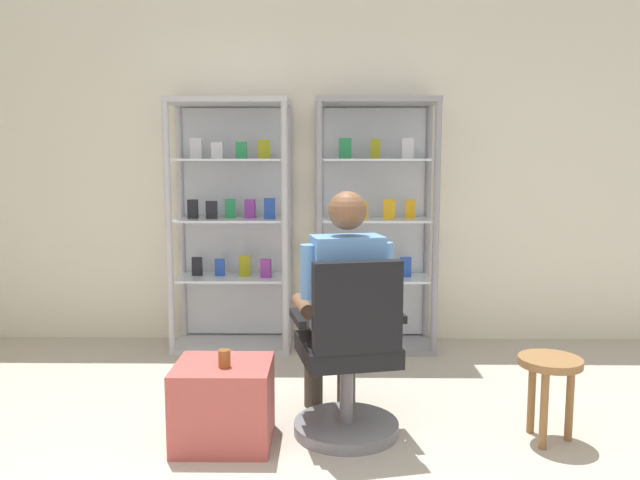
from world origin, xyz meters
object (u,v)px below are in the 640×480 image
seated_shopkeeper (342,298)px  wooden_stool (550,375)px  display_cabinet_right (375,224)px  office_chair (349,365)px  tea_glass (224,358)px  storage_crate (224,403)px  display_cabinet_left (232,223)px

seated_shopkeeper → wooden_stool: bearing=-9.9°
display_cabinet_right → wooden_stool: bearing=-65.1°
office_chair → tea_glass: office_chair is taller
storage_crate → tea_glass: (0.02, -0.05, 0.25)m
tea_glass → display_cabinet_left: bearing=97.1°
office_chair → storage_crate: office_chair is taller
storage_crate → office_chair: bearing=6.3°
display_cabinet_left → seated_shopkeeper: size_ratio=1.47×
display_cabinet_right → seated_shopkeeper: size_ratio=1.47×
display_cabinet_left → display_cabinet_right: same height
tea_glass → wooden_stool: tea_glass is taller
tea_glass → wooden_stool: 1.66m
seated_shopkeeper → wooden_stool: (1.06, -0.19, -0.36)m
display_cabinet_right → tea_glass: display_cabinet_right is taller
display_cabinet_left → wooden_stool: size_ratio=4.29×
tea_glass → wooden_stool: size_ratio=0.20×
display_cabinet_left → storage_crate: 1.89m
seated_shopkeeper → tea_glass: size_ratio=14.77×
display_cabinet_right → office_chair: 1.76m
display_cabinet_right → wooden_stool: (0.78, -1.68, -0.61)m
display_cabinet_left → wooden_stool: bearing=-41.8°
display_cabinet_left → storage_crate: size_ratio=3.91×
display_cabinet_left → seated_shopkeeper: (0.81, -1.49, -0.25)m
seated_shopkeeper → storage_crate: 0.82m
seated_shopkeeper → display_cabinet_left: bearing=118.6°
tea_glass → display_cabinet_right: bearing=63.6°
storage_crate → display_cabinet_right: bearing=62.5°
tea_glass → storage_crate: bearing=108.6°
display_cabinet_right → tea_glass: 2.04m
display_cabinet_right → storage_crate: 2.08m
display_cabinet_left → tea_glass: size_ratio=21.75×
office_chair → wooden_stool: 1.03m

